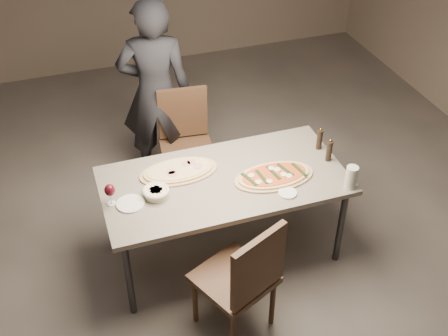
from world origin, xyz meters
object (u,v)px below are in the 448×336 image
object	(u,v)px
ham_pizza	(179,171)
chair_near	(244,276)
bread_basket	(156,192)
carafe	(351,177)
diner	(155,93)
dining_table	(224,185)
pepper_mill_left	(320,139)
chair_far	(186,137)
zucchini_pizza	(274,176)

from	to	relation	value
ham_pizza	chair_near	distance (m)	0.99
bread_basket	chair_near	bearing A→B (deg)	-61.56
carafe	diner	distance (m)	1.89
dining_table	pepper_mill_left	bearing A→B (deg)	8.66
chair_near	diner	distance (m)	1.98
ham_pizza	chair_far	size ratio (longest dim) A/B	0.62
ham_pizza	carafe	xyz separation A→B (m)	(1.13, -0.56, 0.07)
bread_basket	ham_pizza	bearing A→B (deg)	44.01
diner	chair_far	bearing A→B (deg)	138.10
carafe	chair_near	xyz separation A→B (m)	(-0.95, -0.39, -0.29)
ham_pizza	carafe	bearing A→B (deg)	-41.98
ham_pizza	dining_table	bearing A→B (deg)	-46.57
pepper_mill_left	diner	world-z (taller)	diner
zucchini_pizza	carafe	distance (m)	0.56
bread_basket	zucchini_pizza	bearing A→B (deg)	-4.53
ham_pizza	chair_far	distance (m)	0.81
dining_table	diner	xyz separation A→B (m)	(-0.23, 1.18, 0.18)
bread_basket	pepper_mill_left	distance (m)	1.36
chair_near	carafe	bearing A→B (deg)	-2.48
ham_pizza	diner	size ratio (longest dim) A/B	0.34
zucchini_pizza	carafe	xyz separation A→B (m)	(0.48, -0.28, 0.07)
pepper_mill_left	zucchini_pizza	bearing A→B (deg)	-154.16
dining_table	carafe	bearing A→B (deg)	-24.60
zucchini_pizza	bread_basket	size ratio (longest dim) A/B	3.21
chair_near	bread_basket	bearing A→B (deg)	93.67
bread_basket	pepper_mill_left	xyz separation A→B (m)	(1.35, 0.16, 0.05)
zucchini_pizza	dining_table	bearing A→B (deg)	139.40
bread_basket	carafe	bearing A→B (deg)	-14.32
dining_table	ham_pizza	distance (m)	0.35
zucchini_pizza	chair_near	size ratio (longest dim) A/B	0.62
pepper_mill_left	chair_near	distance (m)	1.34
chair_far	bread_basket	bearing A→B (deg)	69.88
dining_table	bread_basket	distance (m)	0.53
chair_far	dining_table	bearing A→B (deg)	99.31
ham_pizza	diner	distance (m)	1.01
ham_pizza	diner	xyz separation A→B (m)	(0.06, 1.00, 0.11)
dining_table	bread_basket	bearing A→B (deg)	-176.01
carafe	chair_near	world-z (taller)	chair_near
chair_near	chair_far	size ratio (longest dim) A/B	1.02
chair_far	zucchini_pizza	bearing A→B (deg)	117.77
diner	dining_table	bearing A→B (deg)	114.84
chair_far	ham_pizza	bearing A→B (deg)	77.59
bread_basket	chair_far	distance (m)	1.08
bread_basket	dining_table	bearing A→B (deg)	3.99
dining_table	chair_far	distance (m)	0.92
ham_pizza	pepper_mill_left	bearing A→B (deg)	-18.24
ham_pizza	chair_near	bearing A→B (deg)	-95.11
ham_pizza	carafe	size ratio (longest dim) A/B	3.30
dining_table	zucchini_pizza	size ratio (longest dim) A/B	2.95
zucchini_pizza	ham_pizza	size ratio (longest dim) A/B	1.03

